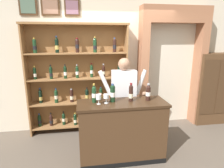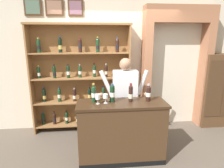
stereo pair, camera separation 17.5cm
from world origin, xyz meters
The scene contains 13 objects.
ground_plane centered at (0.00, 0.00, -0.01)m, with size 14.00×14.00×0.02m, color brown.
back_wall centered at (0.00, 1.35, 1.54)m, with size 12.00×0.19×3.07m.
wine_shelf centered at (-0.69, 1.14, 1.16)m, with size 2.05×0.30×2.25m.
archway_doorway centered at (1.34, 1.22, 1.49)m, with size 1.48×0.45×2.60m.
side_cabinet centered at (2.34, 1.09, 0.82)m, with size 0.78×0.41×1.63m.
tasting_counter centered at (0.00, 0.00, 0.50)m, with size 1.41×0.51×0.99m.
shopkeeper centered at (0.13, 0.50, 1.01)m, with size 0.91×0.22×1.63m.
tasting_bottle_rosso centered at (-0.44, 0.07, 1.13)m, with size 0.07×0.07×0.30m.
tasting_bottle_brunello centered at (-0.15, 0.05, 1.14)m, with size 0.08×0.08×0.29m.
tasting_bottle_prosecco centered at (0.14, 0.04, 1.13)m, with size 0.07×0.07×0.30m.
tasting_bottle_riserva centered at (0.43, 0.04, 1.13)m, with size 0.08×0.08×0.28m.
wine_glass_left centered at (-0.38, -0.02, 1.10)m, with size 0.07×0.07×0.16m.
wine_glass_spare centered at (-0.26, 0.00, 1.10)m, with size 0.08×0.08×0.15m.
Camera 1 is at (-0.60, -2.76, 2.00)m, focal length 30.46 mm.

